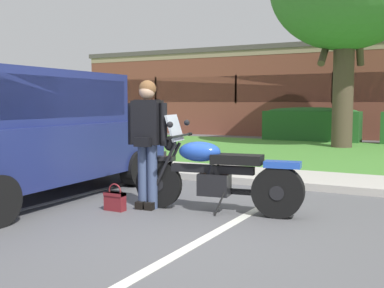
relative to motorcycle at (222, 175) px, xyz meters
The scene contains 12 objects.
ground_plane 0.93m from the motorcycle, 110.12° to the right, with size 140.00×140.00×0.00m, color #565659.
curb_strip 2.16m from the motorcycle, 97.43° to the left, with size 60.00×0.20×0.12m, color #B7B2A8.
concrete_walk 2.99m from the motorcycle, 95.30° to the left, with size 60.00×1.50×0.08m, color #B7B2A8.
grass_lawn 7.44m from the motorcycle, 92.11° to the left, with size 60.00×7.44×0.06m, color #478433.
stall_stripe_0 2.50m from the motorcycle, 167.11° to the right, with size 0.12×4.40×0.01m, color silver.
stall_stripe_1 0.80m from the motorcycle, 58.82° to the right, with size 0.12×4.40×0.01m, color silver.
motorcycle is the anchor object (origin of this frame).
rider_person 1.13m from the motorcycle, 166.74° to the right, with size 0.57×0.32×1.70m.
handbag 1.44m from the motorcycle, 156.80° to the right, with size 0.28×0.13×0.36m.
parked_suv_adjacent 3.00m from the motorcycle, behind, with size 2.14×4.90×1.86m.
hedge_left 11.36m from the motorcycle, 98.00° to the left, with size 3.35×0.90×1.24m.
brick_building 17.83m from the motorcycle, 93.88° to the left, with size 23.69×9.68×3.78m.
Camera 1 is at (2.69, -4.64, 1.42)m, focal length 43.65 mm.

